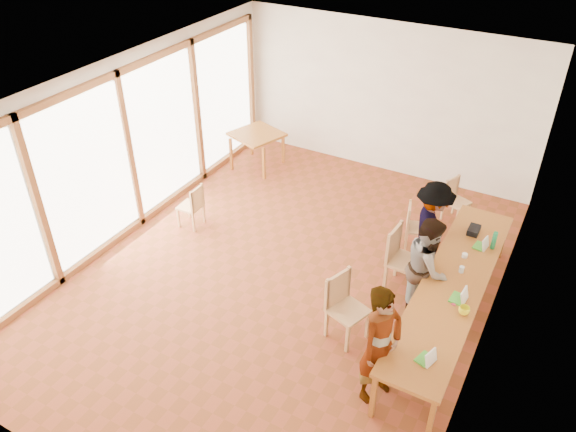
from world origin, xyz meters
name	(u,v)px	position (x,y,z in m)	size (l,w,h in m)	color
ground	(285,275)	(0.00, 0.00, 0.00)	(8.00, 8.00, 0.00)	brown
wall_back	(386,99)	(0.00, 4.00, 1.50)	(6.00, 0.10, 3.00)	white
wall_front	(69,395)	(0.00, -4.00, 1.50)	(6.00, 0.10, 3.00)	white
wall_right	(501,257)	(3.00, 0.00, 1.50)	(0.10, 8.00, 3.00)	white
window_wall	(128,148)	(-2.96, 0.00, 1.50)	(0.10, 8.00, 3.00)	white
ceiling	(285,92)	(0.00, 0.00, 3.02)	(6.00, 8.00, 0.04)	white
communal_table	(453,285)	(2.50, 0.17, 0.70)	(0.80, 4.00, 0.75)	#AD7026
side_table	(257,137)	(-2.25, 2.82, 0.67)	(0.90, 0.90, 0.75)	#AD7026
chair_near	(343,299)	(1.27, -0.70, 0.61)	(0.59, 0.59, 0.53)	tan
chair_mid	(399,252)	(1.59, 0.62, 0.63)	(0.51, 0.51, 0.55)	tan
chair_far	(413,222)	(1.46, 1.67, 0.49)	(0.47, 0.47, 0.43)	tan
chair_empty	(454,195)	(1.82, 2.84, 0.49)	(0.49, 0.49, 0.42)	tan
chair_spare	(194,202)	(-2.05, 0.41, 0.49)	(0.39, 0.39, 0.43)	tan
person_near	(380,345)	(2.07, -1.43, 0.82)	(0.60, 0.39, 1.65)	gray
person_mid	(427,267)	(2.10, 0.27, 0.79)	(0.77, 0.60, 1.58)	gray
person_far	(431,228)	(1.86, 1.23, 0.78)	(1.00, 0.58, 1.55)	gray
laptop_near	(428,358)	(2.60, -1.34, 0.80)	(0.24, 0.25, 0.18)	green
laptop_mid	(461,297)	(2.66, -0.13, 0.80)	(0.21, 0.24, 0.19)	green
laptop_far	(482,245)	(2.64, 1.14, 0.80)	(0.21, 0.23, 0.18)	green
yellow_mug	(464,310)	(2.76, -0.36, 0.80)	(0.14, 0.14, 0.11)	yellow
green_bottle	(494,240)	(2.78, 1.20, 0.89)	(0.07, 0.07, 0.28)	#178046
clear_glass	(462,269)	(2.52, 0.44, 0.80)	(0.07, 0.07, 0.09)	silver
condiment_cup	(465,256)	(2.48, 0.79, 0.78)	(0.08, 0.08, 0.06)	white
pink_phone	(454,303)	(2.61, -0.23, 0.76)	(0.05, 0.10, 0.01)	#CD3256
black_pouch	(474,230)	(2.44, 1.46, 0.80)	(0.16, 0.26, 0.09)	black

